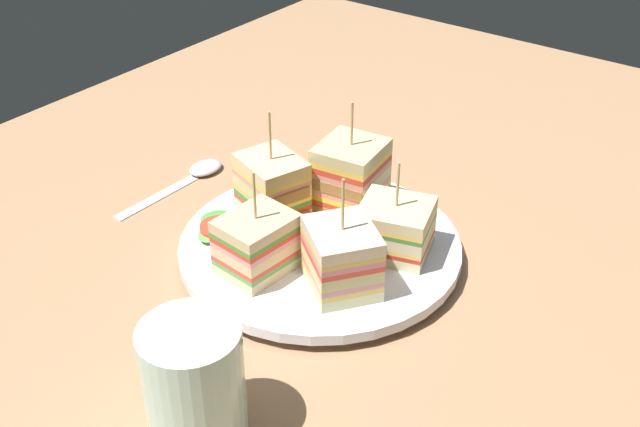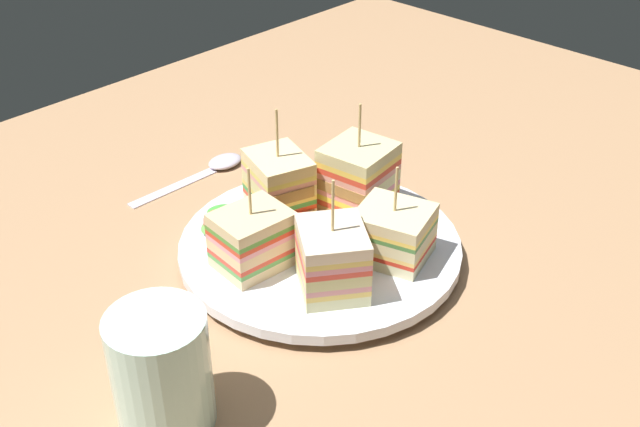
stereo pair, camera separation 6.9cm
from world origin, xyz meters
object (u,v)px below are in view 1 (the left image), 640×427
at_px(sandwich_wedge_4, 350,176).
at_px(chip_pile, 324,227).
at_px(spoon, 195,174).
at_px(drinking_glass, 195,391).
at_px(sandwich_wedge_0, 272,186).
at_px(sandwich_wedge_2, 342,258).
at_px(plate, 320,248).
at_px(sandwich_wedge_1, 257,244).
at_px(sandwich_wedge_3, 394,228).

distance_m(sandwich_wedge_4, chip_pile, 0.06).
relative_size(spoon, drinking_glass, 1.56).
bearing_deg(sandwich_wedge_0, drinking_glass, -43.42).
relative_size(sandwich_wedge_2, sandwich_wedge_4, 0.94).
height_order(plate, drinking_glass, drinking_glass).
relative_size(sandwich_wedge_1, drinking_glass, 1.04).
height_order(sandwich_wedge_0, drinking_glass, sandwich_wedge_0).
height_order(sandwich_wedge_1, drinking_glass, sandwich_wedge_1).
bearing_deg(sandwich_wedge_4, sandwich_wedge_0, -52.11).
xyz_separation_m(sandwich_wedge_3, drinking_glass, (-0.24, 0.00, -0.00)).
distance_m(sandwich_wedge_0, chip_pile, 0.06).
distance_m(sandwich_wedge_2, spoon, 0.26).
xyz_separation_m(sandwich_wedge_1, sandwich_wedge_4, (0.13, -0.00, 0.01)).
relative_size(chip_pile, drinking_glass, 0.80).
bearing_deg(spoon, plate, -99.08).
height_order(plate, sandwich_wedge_3, sandwich_wedge_3).
relative_size(sandwich_wedge_3, chip_pile, 1.22).
height_order(plate, sandwich_wedge_1, sandwich_wedge_1).
xyz_separation_m(sandwich_wedge_0, sandwich_wedge_4, (0.05, -0.05, 0.00)).
height_order(sandwich_wedge_0, sandwich_wedge_2, sandwich_wedge_0).
distance_m(plate, sandwich_wedge_2, 0.07).
relative_size(plate, sandwich_wedge_4, 2.32).
xyz_separation_m(plate, sandwich_wedge_3, (0.03, -0.06, 0.03)).
distance_m(sandwich_wedge_2, sandwich_wedge_3, 0.07).
bearing_deg(sandwich_wedge_2, plate, -1.21).
distance_m(chip_pile, drinking_glass, 0.23).
xyz_separation_m(sandwich_wedge_2, spoon, (0.08, 0.25, -0.04)).
distance_m(sandwich_wedge_0, sandwich_wedge_4, 0.07).
bearing_deg(sandwich_wedge_2, sandwich_wedge_3, -59.63).
height_order(sandwich_wedge_0, sandwich_wedge_3, sandwich_wedge_0).
height_order(plate, sandwich_wedge_0, sandwich_wedge_0).
distance_m(plate, sandwich_wedge_1, 0.07).
bearing_deg(sandwich_wedge_4, sandwich_wedge_1, -9.69).
height_order(plate, chip_pile, chip_pile).
bearing_deg(spoon, sandwich_wedge_0, -99.13).
xyz_separation_m(sandwich_wedge_1, spoon, (0.10, 0.18, -0.04)).
bearing_deg(sandwich_wedge_4, plate, 3.86).
relative_size(sandwich_wedge_4, chip_pile, 1.51).
xyz_separation_m(sandwich_wedge_1, chip_pile, (0.08, -0.01, -0.02)).
distance_m(sandwich_wedge_3, spoon, 0.26).
xyz_separation_m(chip_pile, drinking_glass, (-0.22, -0.06, 0.01)).
bearing_deg(sandwich_wedge_3, drinking_glass, 72.13).
relative_size(sandwich_wedge_3, drinking_glass, 0.97).
bearing_deg(sandwich_wedge_0, sandwich_wedge_3, 25.78).
height_order(sandwich_wedge_1, chip_pile, sandwich_wedge_1).
bearing_deg(sandwich_wedge_3, plate, 8.49).
relative_size(plate, sandwich_wedge_3, 2.86).
height_order(sandwich_wedge_3, drinking_glass, sandwich_wedge_3).
height_order(sandwich_wedge_0, spoon, sandwich_wedge_0).
height_order(plate, sandwich_wedge_2, sandwich_wedge_2).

